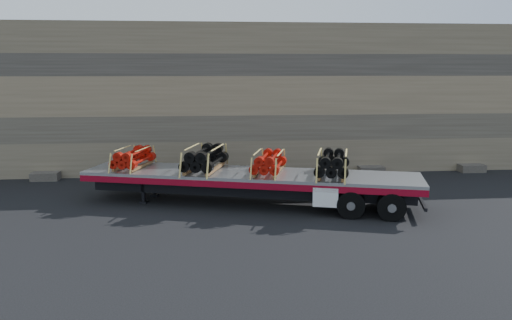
{
  "coord_description": "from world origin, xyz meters",
  "views": [
    {
      "loc": [
        -0.6,
        -17.95,
        4.96
      ],
      "look_at": [
        1.11,
        0.58,
        1.52
      ],
      "focal_mm": 35.0,
      "sensor_mm": 36.0,
      "label": 1
    }
  ],
  "objects_px": {
    "bundle_midrear": "(269,163)",
    "bundle_rear": "(333,164)",
    "trailer": "(250,188)",
    "bundle_front": "(133,158)",
    "bundle_midfront": "(205,159)"
  },
  "relations": [
    {
      "from": "bundle_midrear",
      "to": "bundle_rear",
      "type": "relative_size",
      "value": 0.91
    },
    {
      "from": "trailer",
      "to": "bundle_front",
      "type": "xyz_separation_m",
      "value": [
        -4.34,
        1.27,
        0.97
      ]
    },
    {
      "from": "trailer",
      "to": "bundle_midfront",
      "type": "distance_m",
      "value": 1.98
    },
    {
      "from": "bundle_midfront",
      "to": "bundle_midrear",
      "type": "distance_m",
      "value": 2.39
    },
    {
      "from": "trailer",
      "to": "bundle_front",
      "type": "bearing_deg",
      "value": -180.0
    },
    {
      "from": "bundle_front",
      "to": "bundle_midrear",
      "type": "xyz_separation_m",
      "value": [
        5.01,
        -1.46,
        0.01
      ]
    },
    {
      "from": "bundle_midrear",
      "to": "bundle_front",
      "type": "bearing_deg",
      "value": -180.0
    },
    {
      "from": "trailer",
      "to": "bundle_midrear",
      "type": "relative_size",
      "value": 5.92
    },
    {
      "from": "bundle_midrear",
      "to": "bundle_rear",
      "type": "xyz_separation_m",
      "value": [
        2.19,
        -0.64,
        0.04
      ]
    },
    {
      "from": "trailer",
      "to": "bundle_midfront",
      "type": "relative_size",
      "value": 5.1
    },
    {
      "from": "bundle_front",
      "to": "bundle_midfront",
      "type": "xyz_separation_m",
      "value": [
        2.72,
        -0.79,
        0.07
      ]
    },
    {
      "from": "bundle_front",
      "to": "bundle_midrear",
      "type": "bearing_deg",
      "value": 0.0
    },
    {
      "from": "trailer",
      "to": "bundle_front",
      "type": "height_order",
      "value": "bundle_front"
    },
    {
      "from": "trailer",
      "to": "bundle_front",
      "type": "distance_m",
      "value": 4.63
    },
    {
      "from": "bundle_midfront",
      "to": "bundle_front",
      "type": "bearing_deg",
      "value": -180.0
    }
  ]
}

